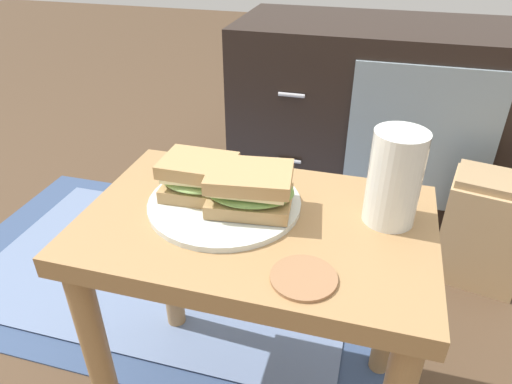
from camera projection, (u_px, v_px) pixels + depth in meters
name	position (u px, v px, depth m)	size (l,w,h in m)	color
side_table	(256.00, 262.00, 0.79)	(0.56, 0.36, 0.46)	#A37A4C
tv_cabinet	(381.00, 113.00, 1.57)	(0.96, 0.46, 0.58)	black
area_rug	(170.00, 267.00, 1.33)	(1.24, 0.76, 0.01)	#384C72
plate	(225.00, 203.00, 0.77)	(0.25, 0.25, 0.01)	silver
sandwich_front	(199.00, 177.00, 0.77)	(0.13, 0.10, 0.07)	tan
sandwich_back	(250.00, 189.00, 0.73)	(0.15, 0.12, 0.07)	tan
beer_glass	(394.00, 180.00, 0.70)	(0.08, 0.08, 0.15)	silver
coaster	(304.00, 278.00, 0.62)	(0.09, 0.09, 0.01)	#996B47
paper_bag	(484.00, 230.00, 1.23)	(0.24, 0.20, 0.31)	tan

